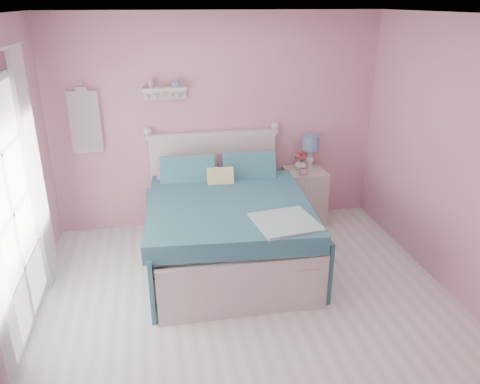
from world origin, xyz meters
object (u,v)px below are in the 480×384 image
object	(u,v)px
bed	(226,226)
teacup	(303,172)
nightstand	(304,196)
table_lamp	(310,145)
vase	(300,164)

from	to	relation	value
bed	teacup	size ratio (longest dim) A/B	21.17
nightstand	teacup	xyz separation A→B (m)	(-0.08, -0.15, 0.39)
bed	table_lamp	xyz separation A→B (m)	(1.23, 0.90, 0.59)
nightstand	table_lamp	size ratio (longest dim) A/B	1.69
bed	teacup	bearing A→B (deg)	34.76
bed	vase	xyz separation A→B (m)	(1.08, 0.81, 0.38)
nightstand	vase	size ratio (longest dim) A/B	4.67
table_lamp	teacup	world-z (taller)	table_lamp
vase	nightstand	bearing A→B (deg)	-21.31
table_lamp	teacup	bearing A→B (deg)	-121.63
bed	vase	size ratio (longest dim) A/B	14.08
teacup	vase	bearing A→B (deg)	84.60
nightstand	vase	xyz separation A→B (m)	(-0.06, 0.03, 0.43)
teacup	bed	bearing A→B (deg)	-149.21
bed	table_lamp	bearing A→B (deg)	40.21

